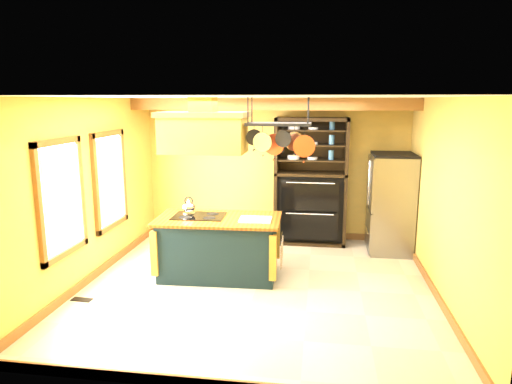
% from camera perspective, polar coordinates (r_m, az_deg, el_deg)
% --- Properties ---
extents(floor, '(5.00, 5.00, 0.00)m').
position_cam_1_polar(floor, '(6.80, 0.14, -11.61)').
color(floor, beige).
rests_on(floor, ground).
extents(ceiling, '(5.00, 5.00, 0.00)m').
position_cam_1_polar(ceiling, '(6.26, 0.15, 11.78)').
color(ceiling, white).
rests_on(ceiling, wall_back).
extents(wall_back, '(5.00, 0.02, 2.70)m').
position_cam_1_polar(wall_back, '(8.84, 2.42, 2.88)').
color(wall_back, gold).
rests_on(wall_back, floor).
extents(wall_front, '(5.00, 0.02, 2.70)m').
position_cam_1_polar(wall_front, '(4.02, -4.89, -7.65)').
color(wall_front, gold).
rests_on(wall_front, floor).
extents(wall_left, '(0.02, 5.00, 2.70)m').
position_cam_1_polar(wall_left, '(7.18, -20.03, 0.20)').
color(wall_left, gold).
rests_on(wall_left, floor).
extents(wall_right, '(0.02, 5.00, 2.70)m').
position_cam_1_polar(wall_right, '(6.54, 22.39, -1.01)').
color(wall_right, gold).
rests_on(wall_right, floor).
extents(ceiling_beam, '(5.00, 0.15, 0.20)m').
position_cam_1_polar(ceiling_beam, '(7.95, 1.90, 10.90)').
color(ceiling_beam, olive).
rests_on(ceiling_beam, ceiling).
extents(window_near, '(0.06, 1.06, 1.56)m').
position_cam_1_polar(window_near, '(6.47, -23.09, -0.74)').
color(window_near, olive).
rests_on(window_near, wall_left).
extents(window_far, '(0.06, 1.06, 1.56)m').
position_cam_1_polar(window_far, '(7.68, -17.74, 1.42)').
color(window_far, olive).
rests_on(window_far, wall_left).
extents(kitchen_island, '(1.90, 1.11, 1.11)m').
position_cam_1_polar(kitchen_island, '(7.03, -4.67, -6.78)').
color(kitchen_island, black).
rests_on(kitchen_island, floor).
extents(range_hood, '(1.29, 0.73, 0.80)m').
position_cam_1_polar(range_hood, '(6.74, -6.58, 7.66)').
color(range_hood, '#C18230').
rests_on(range_hood, ceiling).
extents(pot_rack, '(1.01, 0.46, 0.83)m').
position_cam_1_polar(pot_rack, '(6.55, 2.96, 7.39)').
color(pot_rack, black).
rests_on(pot_rack, ceiling).
extents(refrigerator, '(0.74, 0.88, 1.72)m').
position_cam_1_polar(refrigerator, '(8.39, 16.44, -1.63)').
color(refrigerator, gray).
rests_on(refrigerator, floor).
extents(hutch, '(1.33, 0.60, 2.35)m').
position_cam_1_polar(hutch, '(8.63, 6.82, -0.41)').
color(hutch, black).
rests_on(hutch, floor).
extents(floor_register, '(0.29, 0.14, 0.01)m').
position_cam_1_polar(floor_register, '(6.78, -20.94, -12.45)').
color(floor_register, black).
rests_on(floor_register, floor).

